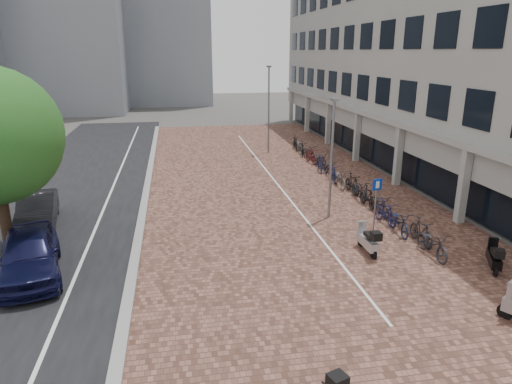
# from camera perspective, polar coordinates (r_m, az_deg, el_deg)

# --- Properties ---
(ground) EXTENTS (140.00, 140.00, 0.00)m
(ground) POSITION_cam_1_polar(r_m,az_deg,el_deg) (15.38, 4.04, -11.22)
(ground) COLOR #474442
(ground) RESTS_ON ground
(plaza_brick) EXTENTS (14.50, 42.00, 0.04)m
(plaza_brick) POSITION_cam_1_polar(r_m,az_deg,el_deg) (26.69, 1.95, 1.34)
(plaza_brick) COLOR brown
(plaza_brick) RESTS_ON ground
(street_asphalt) EXTENTS (8.00, 50.00, 0.03)m
(street_asphalt) POSITION_cam_1_polar(r_m,az_deg,el_deg) (26.72, -21.80, 0.09)
(street_asphalt) COLOR black
(street_asphalt) RESTS_ON ground
(curb) EXTENTS (0.35, 42.00, 0.14)m
(curb) POSITION_cam_1_polar(r_m,az_deg,el_deg) (26.17, -13.44, 0.68)
(curb) COLOR gray
(curb) RESTS_ON ground
(lane_line) EXTENTS (0.12, 44.00, 0.00)m
(lane_line) POSITION_cam_1_polar(r_m,az_deg,el_deg) (26.37, -17.55, 0.36)
(lane_line) COLOR white
(lane_line) RESTS_ON street_asphalt
(parking_line) EXTENTS (0.10, 30.00, 0.00)m
(parking_line) POSITION_cam_1_polar(r_m,az_deg,el_deg) (26.72, 2.37, 1.42)
(parking_line) COLOR white
(parking_line) RESTS_ON plaza_brick
(office_building) EXTENTS (8.40, 40.00, 15.00)m
(office_building) POSITION_cam_1_polar(r_m,az_deg,el_deg) (33.41, 20.26, 18.18)
(office_building) COLOR #9A9A95
(office_building) RESTS_ON ground
(car_navy) EXTENTS (2.94, 5.02, 1.60)m
(car_navy) POSITION_cam_1_polar(r_m,az_deg,el_deg) (17.22, -26.52, -6.94)
(car_navy) COLOR black
(car_navy) RESTS_ON ground
(car_dark) EXTENTS (2.13, 4.40, 1.39)m
(car_dark) POSITION_cam_1_polar(r_m,az_deg,el_deg) (22.01, -25.66, -2.04)
(car_dark) COLOR black
(car_dark) RESTS_ON ground
(scooter_front) EXTENTS (0.52, 1.62, 1.11)m
(scooter_front) POSITION_cam_1_polar(r_m,az_deg,el_deg) (17.70, 13.81, -5.77)
(scooter_front) COLOR #ABACB0
(scooter_front) RESTS_ON ground
(scooter_mid) EXTENTS (1.12, 1.55, 1.03)m
(scooter_mid) POSITION_cam_1_polar(r_m,az_deg,el_deg) (17.95, 27.64, -7.12)
(scooter_mid) COLOR black
(scooter_mid) RESTS_ON ground
(parking_sign) EXTENTS (0.47, 0.17, 2.29)m
(parking_sign) POSITION_cam_1_polar(r_m,az_deg,el_deg) (19.59, 14.78, -0.57)
(parking_sign) COLOR slate
(parking_sign) RESTS_ON ground
(lamp_near) EXTENTS (0.12, 0.12, 5.34)m
(lamp_near) POSITION_cam_1_polar(r_m,az_deg,el_deg) (20.40, 9.41, 3.83)
(lamp_near) COLOR slate
(lamp_near) RESTS_ON ground
(lamp_far) EXTENTS (0.12, 0.12, 6.25)m
(lamp_far) POSITION_cam_1_polar(r_m,az_deg,el_deg) (33.79, 1.58, 10.12)
(lamp_far) COLOR slate
(lamp_far) RESTS_ON ground
(bike_row) EXTENTS (1.25, 21.44, 1.05)m
(bike_row) POSITION_cam_1_polar(r_m,az_deg,el_deg) (26.32, 10.44, 1.99)
(bike_row) COLOR #222228
(bike_row) RESTS_ON ground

